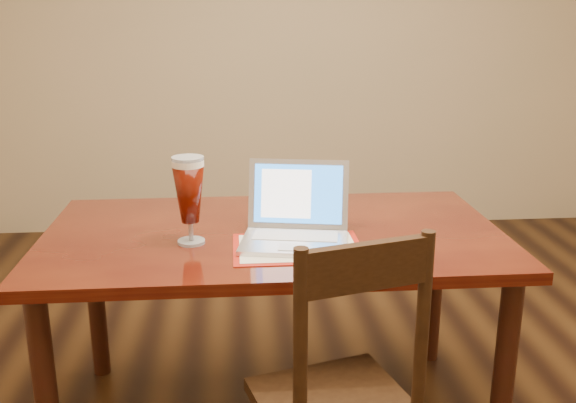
{
  "coord_description": "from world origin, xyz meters",
  "views": [
    {
      "loc": [
        -0.46,
        -2.09,
        1.55
      ],
      "look_at": [
        -0.28,
        0.06,
        0.92
      ],
      "focal_mm": 40.0,
      "sensor_mm": 36.0,
      "label": 1
    }
  ],
  "objects": [
    {
      "name": "dining_table",
      "position": [
        -0.33,
        0.13,
        0.7
      ],
      "size": [
        1.67,
        0.94,
        1.09
      ],
      "rotation": [
        0.0,
        0.0,
        0.0
      ],
      "color": "#541A0B",
      "rests_on": "ground"
    },
    {
      "name": "dining_chair",
      "position": [
        -0.18,
        -0.51,
        0.48
      ],
      "size": [
        0.53,
        0.51,
        1.02
      ],
      "rotation": [
        0.0,
        0.0,
        0.27
      ],
      "color": "black",
      "rests_on": "ground"
    }
  ]
}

